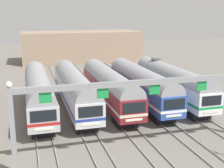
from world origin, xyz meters
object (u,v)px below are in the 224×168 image
object	(u,v)px
commuter_train_silver	(75,88)
commuter_train_stainless	(38,91)
commuter_train_white	(171,82)
catenary_gantry	(154,94)
commuter_train_blue	(141,84)
commuter_train_maroon	(109,86)

from	to	relation	value
commuter_train_silver	commuter_train_stainless	bearing A→B (deg)	180.00
commuter_train_white	catenary_gantry	distance (m)	16.15
commuter_train_silver	commuter_train_blue	size ratio (longest dim) A/B	1.00
commuter_train_silver	catenary_gantry	size ratio (longest dim) A/B	0.81
commuter_train_stainless	commuter_train_maroon	distance (m)	8.48
commuter_train_blue	commuter_train_stainless	bearing A→B (deg)	180.00
commuter_train_blue	catenary_gantry	world-z (taller)	catenary_gantry
commuter_train_stainless	commuter_train_maroon	bearing A→B (deg)	0.00
commuter_train_stainless	commuter_train_blue	world-z (taller)	same
commuter_train_silver	commuter_train_maroon	world-z (taller)	same
commuter_train_stainless	commuter_train_white	world-z (taller)	commuter_train_white
commuter_train_white	catenary_gantry	xyz separation A→B (m)	(-8.48, -13.50, 2.57)
commuter_train_silver	commuter_train_blue	distance (m)	8.48
commuter_train_stainless	commuter_train_white	size ratio (longest dim) A/B	1.00
commuter_train_blue	catenary_gantry	bearing A→B (deg)	-107.44
commuter_train_blue	catenary_gantry	xyz separation A→B (m)	(-4.24, -13.49, 2.58)
commuter_train_blue	commuter_train_white	distance (m)	4.24
commuter_train_silver	catenary_gantry	bearing A→B (deg)	-72.56
commuter_train_white	commuter_train_silver	bearing A→B (deg)	-179.98
commuter_train_stainless	commuter_train_silver	size ratio (longest dim) A/B	1.00
catenary_gantry	commuter_train_blue	bearing A→B (deg)	72.56
commuter_train_stainless	commuter_train_silver	distance (m)	4.24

